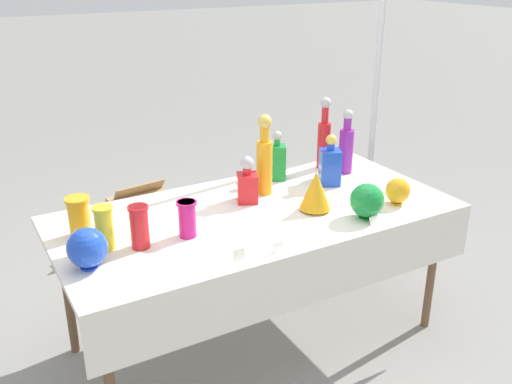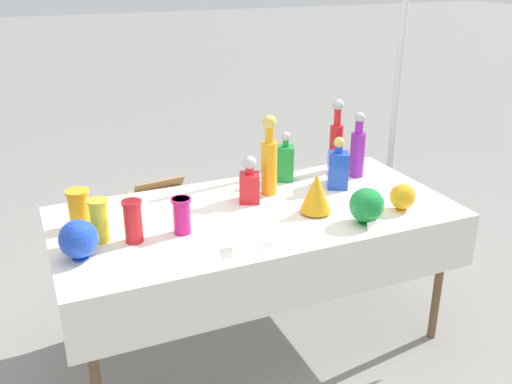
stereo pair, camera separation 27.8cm
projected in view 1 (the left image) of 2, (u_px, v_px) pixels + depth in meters
name	position (u px, v px, depth m)	size (l,w,h in m)	color
ground_plane	(256.00, 338.00, 3.11)	(40.00, 40.00, 0.00)	gray
display_table	(259.00, 223.00, 2.81)	(1.97, 0.95, 0.76)	white
tall_bottle_0	(264.00, 159.00, 2.96)	(0.08, 0.08, 0.43)	orange
tall_bottle_1	(324.00, 138.00, 3.33)	(0.08, 0.08, 0.43)	red
tall_bottle_2	(346.00, 146.00, 3.26)	(0.08, 0.08, 0.37)	purple
square_decanter_0	(277.00, 160.00, 3.18)	(0.12, 0.12, 0.28)	#198C38
square_decanter_1	(247.00, 183.00, 2.89)	(0.13, 0.13, 0.24)	red
square_decanter_2	(330.00, 165.00, 3.11)	(0.14, 0.14, 0.28)	blue
slender_vase_0	(187.00, 218.00, 2.53)	(0.09, 0.09, 0.17)	#C61972
slender_vase_1	(104.00, 227.00, 2.41)	(0.09, 0.09, 0.20)	yellow
slender_vase_2	(79.00, 216.00, 2.53)	(0.11, 0.11, 0.18)	orange
slender_vase_3	(139.00, 226.00, 2.43)	(0.09, 0.09, 0.19)	red
fluted_vase_0	(316.00, 190.00, 2.78)	(0.16, 0.16, 0.20)	orange
round_bowl_0	(398.00, 191.00, 2.87)	(0.13, 0.13, 0.14)	orange
round_bowl_1	(87.00, 248.00, 2.27)	(0.16, 0.16, 0.17)	blue
round_bowl_2	(367.00, 201.00, 2.71)	(0.17, 0.17, 0.17)	#198C38
price_tag_left	(278.00, 247.00, 2.42)	(0.05, 0.01, 0.04)	white
price_tag_center	(239.00, 254.00, 2.36)	(0.05, 0.01, 0.05)	white
price_tag_right	(374.00, 220.00, 2.67)	(0.06, 0.01, 0.04)	white
cardboard_box_behind_left	(148.00, 226.00, 3.97)	(0.47, 0.49, 0.47)	tan
canopy_pole	(373.00, 130.00, 3.78)	(0.18, 0.18, 2.22)	silver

